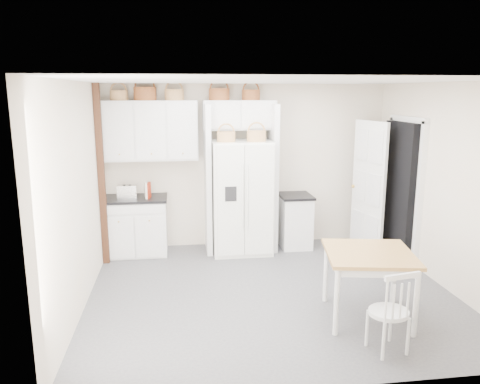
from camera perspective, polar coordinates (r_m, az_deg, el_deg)
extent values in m
plane|color=#3F3F47|center=(6.06, 3.72, -12.03)|extent=(4.50, 4.50, 0.00)
plane|color=white|center=(5.53, 4.10, 13.36)|extent=(4.50, 4.50, 0.00)
plane|color=beige|center=(7.59, 0.86, 3.21)|extent=(4.50, 0.00, 4.50)
plane|color=beige|center=(5.65, -19.05, -0.57)|extent=(0.00, 4.00, 4.00)
plane|color=beige|center=(6.49, 23.76, 0.63)|extent=(0.00, 4.00, 4.00)
cube|color=white|center=(7.26, 0.15, -0.62)|extent=(0.90, 0.73, 1.75)
cube|color=white|center=(7.43, -12.53, -4.16)|extent=(0.93, 0.59, 0.86)
cube|color=white|center=(7.64, 6.72, -3.64)|extent=(0.47, 0.56, 0.82)
cube|color=#905E29|center=(5.46, 15.28, -10.88)|extent=(1.08, 1.08, 0.77)
cube|color=white|center=(4.86, 17.66, -13.79)|extent=(0.46, 0.43, 0.81)
cube|color=black|center=(7.32, -12.69, -0.79)|extent=(0.97, 0.62, 0.04)
cube|color=black|center=(7.54, 6.80, -0.48)|extent=(0.51, 0.60, 0.04)
cube|color=silver|center=(7.28, -13.58, 0.04)|extent=(0.29, 0.18, 0.20)
cube|color=maroon|center=(7.20, -11.08, 0.19)|extent=(0.06, 0.16, 0.24)
cube|color=silver|center=(7.20, -11.39, 0.20)|extent=(0.06, 0.16, 0.24)
cylinder|color=olive|center=(7.29, -14.56, 11.33)|extent=(0.26, 0.26, 0.15)
cylinder|color=brown|center=(7.26, -11.51, 11.66)|extent=(0.33, 0.33, 0.20)
cylinder|color=olive|center=(7.24, -8.02, 11.66)|extent=(0.29, 0.29, 0.16)
cylinder|color=brown|center=(7.27, -2.56, 11.81)|extent=(0.32, 0.32, 0.18)
cylinder|color=brown|center=(7.34, 1.34, 11.75)|extent=(0.28, 0.28, 0.16)
cylinder|color=olive|center=(6.98, -1.70, 6.75)|extent=(0.27, 0.27, 0.15)
cylinder|color=olive|center=(7.05, 2.01, 6.83)|extent=(0.29, 0.29, 0.15)
cube|color=white|center=(7.28, -10.78, 7.37)|extent=(1.40, 0.34, 0.90)
cube|color=white|center=(7.32, -0.09, 9.37)|extent=(1.12, 0.34, 0.45)
cube|color=white|center=(7.25, -3.95, 1.55)|extent=(0.08, 0.60, 2.30)
cube|color=white|center=(7.39, 3.97, 1.75)|extent=(0.08, 0.60, 2.30)
cube|color=#3E1A0E|center=(6.95, -16.55, 1.87)|extent=(0.09, 0.09, 2.60)
cube|color=black|center=(7.35, 18.97, 0.07)|extent=(0.18, 0.85, 2.05)
cube|color=white|center=(7.50, 15.37, 0.52)|extent=(0.21, 0.79, 2.05)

